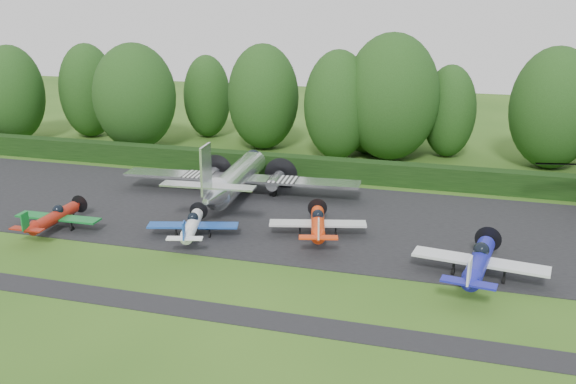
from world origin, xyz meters
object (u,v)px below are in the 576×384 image
(light_plane_white, at_px, (192,225))
(light_plane_red, at_px, (54,217))
(transport_plane, at_px, (236,178))
(light_plane_orange, at_px, (318,223))
(light_plane_blue, at_px, (479,262))

(light_plane_white, bearing_deg, light_plane_red, -157.15)
(transport_plane, relative_size, light_plane_orange, 2.83)
(transport_plane, relative_size, light_plane_blue, 2.42)
(light_plane_red, height_order, light_plane_orange, light_plane_orange)
(light_plane_red, xyz_separation_m, light_plane_white, (10.23, 1.32, -0.02))
(light_plane_white, distance_m, light_plane_blue, 19.34)
(transport_plane, bearing_deg, light_plane_red, -128.35)
(light_plane_red, bearing_deg, light_plane_white, 8.66)
(light_plane_white, bearing_deg, light_plane_orange, 32.82)
(light_plane_blue, bearing_deg, light_plane_orange, 150.95)
(light_plane_white, relative_size, light_plane_orange, 0.93)
(light_plane_white, height_order, light_plane_orange, light_plane_orange)
(light_plane_white, xyz_separation_m, light_plane_orange, (8.41, 2.63, 0.08))
(light_plane_red, relative_size, light_plane_white, 1.02)
(light_plane_orange, bearing_deg, transport_plane, 156.36)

